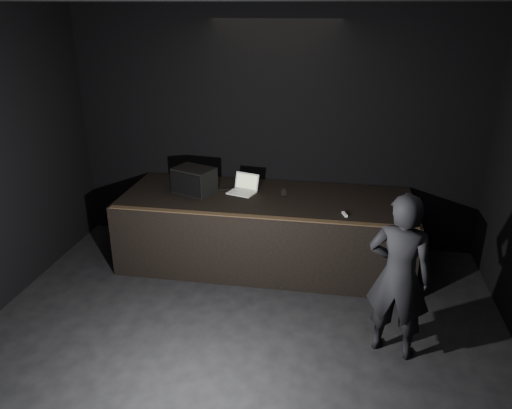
{
  "coord_description": "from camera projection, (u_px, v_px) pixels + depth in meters",
  "views": [
    {
      "loc": [
        0.97,
        -3.62,
        3.47
      ],
      "look_at": [
        -0.07,
        2.3,
        1.05
      ],
      "focal_mm": 35.0,
      "sensor_mm": 36.0,
      "label": 1
    }
  ],
  "objects": [
    {
      "name": "cable",
      "position": [
        219.0,
        190.0,
        7.1
      ],
      "size": [
        0.89,
        0.5,
        0.02
      ],
      "primitive_type": "cylinder",
      "rotation": [
        0.0,
        1.57,
        0.5
      ],
      "color": "black",
      "rests_on": "stage_riser"
    },
    {
      "name": "person",
      "position": [
        399.0,
        276.0,
        5.06
      ],
      "size": [
        0.76,
        0.61,
        1.81
      ],
      "primitive_type": "imported",
      "rotation": [
        0.0,
        0.0,
        2.84
      ],
      "color": "black",
      "rests_on": "ground"
    },
    {
      "name": "stage_riser",
      "position": [
        266.0,
        230.0,
        7.07
      ],
      "size": [
        4.0,
        1.5,
        1.0
      ],
      "primitive_type": "cube",
      "color": "black",
      "rests_on": "ground"
    },
    {
      "name": "wii_remote",
      "position": [
        345.0,
        214.0,
        6.29
      ],
      "size": [
        0.08,
        0.15,
        0.03
      ],
      "primitive_type": "cube",
      "rotation": [
        0.0,
        0.0,
        0.33
      ],
      "color": "silver",
      "rests_on": "stage_riser"
    },
    {
      "name": "plastic_cup",
      "position": [
        284.0,
        193.0,
        6.9
      ],
      "size": [
        0.08,
        0.08,
        0.1
      ],
      "primitive_type": "cylinder",
      "color": "white",
      "rests_on": "stage_riser"
    },
    {
      "name": "laptop",
      "position": [
        244.0,
        188.0,
        7.05
      ],
      "size": [
        0.44,
        0.42,
        0.25
      ],
      "rotation": [
        0.0,
        0.0,
        -0.31
      ],
      "color": "silver",
      "rests_on": "stage_riser"
    },
    {
      "name": "beer_can",
      "position": [
        191.0,
        189.0,
        6.93
      ],
      "size": [
        0.07,
        0.07,
        0.18
      ],
      "color": "silver",
      "rests_on": "stage_riser"
    },
    {
      "name": "stage_monitor",
      "position": [
        194.0,
        180.0,
        6.98
      ],
      "size": [
        0.64,
        0.56,
        0.36
      ],
      "rotation": [
        0.0,
        0.0,
        -0.37
      ],
      "color": "black",
      "rests_on": "stage_riser"
    },
    {
      "name": "ground",
      "position": [
        221.0,
        396.0,
        4.76
      ],
      "size": [
        7.0,
        7.0,
        0.0
      ],
      "primitive_type": "plane",
      "color": "black",
      "rests_on": "ground"
    },
    {
      "name": "room_walls",
      "position": [
        215.0,
        198.0,
        4.01
      ],
      "size": [
        6.1,
        7.1,
        3.52
      ],
      "color": "black",
      "rests_on": "ground"
    },
    {
      "name": "riser_lip",
      "position": [
        257.0,
        217.0,
        6.23
      ],
      "size": [
        3.92,
        0.1,
        0.01
      ],
      "primitive_type": "cube",
      "color": "brown",
      "rests_on": "stage_riser"
    }
  ]
}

